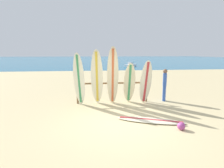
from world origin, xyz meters
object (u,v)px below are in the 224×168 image
object	(u,v)px
surfboard_rack	(113,88)
surfboard_leaning_far_left	(79,79)
surfboard_leaning_center	(129,83)
beachgoer_standing	(165,84)
small_boat_offshore	(130,65)
surfboard_leaning_center_right	(146,82)
surfboard_leaning_left	(97,78)
beach_ball	(181,126)
surfboard_leaning_center_left	(113,76)
surfboard_lying_on_sand	(150,120)

from	to	relation	value
surfboard_rack	surfboard_leaning_far_left	world-z (taller)	surfboard_leaning_far_left
surfboard_leaning_center	surfboard_rack	bearing A→B (deg)	160.98
beachgoer_standing	small_boat_offshore	distance (m)	22.17
small_boat_offshore	surfboard_leaning_far_left	bearing A→B (deg)	-107.77
surfboard_leaning_far_left	surfboard_leaning_center_right	xyz separation A→B (m)	(3.01, -0.07, -0.17)
beachgoer_standing	small_boat_offshore	world-z (taller)	beachgoer_standing
surfboard_leaning_left	surfboard_leaning_far_left	bearing A→B (deg)	-176.39
beach_ball	surfboard_leaning_center	bearing A→B (deg)	107.61
surfboard_leaning_left	surfboard_leaning_center_left	bearing A→B (deg)	-12.71
surfboard_leaning_center	small_boat_offshore	world-z (taller)	surfboard_leaning_center
surfboard_leaning_far_left	surfboard_lying_on_sand	world-z (taller)	surfboard_leaning_far_left
surfboard_leaning_left	small_boat_offshore	bearing A→B (deg)	74.05
surfboard_rack	beach_ball	xyz separation A→B (m)	(1.73, -3.37, -0.60)
surfboard_leaning_far_left	surfboard_leaning_center_left	bearing A→B (deg)	-4.12
surfboard_leaning_left	beachgoer_standing	distance (m)	3.32
surfboard_leaning_center_right	beachgoer_standing	distance (m)	1.16
surfboard_leaning_center_left	beach_ball	bearing A→B (deg)	-58.57
beachgoer_standing	surfboard_leaning_center_right	bearing A→B (deg)	-159.23
surfboard_lying_on_sand	beachgoer_standing	distance (m)	3.10
surfboard_lying_on_sand	surfboard_leaning_far_left	bearing A→B (deg)	138.89
surfboard_rack	surfboard_lying_on_sand	bearing A→B (deg)	-68.34
surfboard_leaning_center_right	surfboard_lying_on_sand	xyz separation A→B (m)	(-0.45, -2.16, -0.98)
surfboard_leaning_far_left	surfboard_lying_on_sand	xyz separation A→B (m)	(2.55, -2.23, -1.15)
beachgoer_standing	surfboard_lying_on_sand	bearing A→B (deg)	-120.68
surfboard_leaning_left	surfboard_leaning_center	world-z (taller)	surfboard_leaning_left
surfboard_rack	surfboard_leaning_left	xyz separation A→B (m)	(-0.75, -0.29, 0.53)
surfboard_rack	small_boat_offshore	bearing A→B (deg)	75.67
surfboard_leaning_center	beach_ball	world-z (taller)	surfboard_leaning_center
surfboard_leaning_far_left	surfboard_leaning_center	world-z (taller)	surfboard_leaning_far_left
surfboard_leaning_center	beachgoer_standing	xyz separation A→B (m)	(1.80, 0.26, -0.09)
small_boat_offshore	beach_ball	bearing A→B (deg)	-98.70
surfboard_leaning_center_left	surfboard_lying_on_sand	distance (m)	2.70
surfboard_leaning_far_left	small_boat_offshore	bearing A→B (deg)	72.23
surfboard_leaning_far_left	surfboard_leaning_center_right	distance (m)	3.01
surfboard_rack	small_boat_offshore	distance (m)	22.65
surfboard_rack	surfboard_leaning_center_left	xyz separation A→B (m)	(-0.05, -0.44, 0.60)
surfboard_leaning_center	beach_ball	size ratio (longest dim) A/B	7.96
surfboard_leaning_far_left	beachgoer_standing	bearing A→B (deg)	4.74
surfboard_leaning_center_left	surfboard_leaning_center_right	distance (m)	1.55
surfboard_rack	surfboard_leaning_center_left	size ratio (longest dim) A/B	1.29
small_boat_offshore	surfboard_rack	bearing A→B (deg)	-104.33
small_boat_offshore	surfboard_leaning_center_left	bearing A→B (deg)	-104.19
surfboard_leaning_center_left	small_boat_offshore	distance (m)	23.12
surfboard_leaning_center	beach_ball	bearing A→B (deg)	-72.39
surfboard_rack	surfboard_leaning_far_left	xyz separation A→B (m)	(-1.54, -0.34, 0.47)
surfboard_leaning_left	surfboard_leaning_center	bearing A→B (deg)	1.20
surfboard_leaning_center_left	surfboard_lying_on_sand	world-z (taller)	surfboard_leaning_center_left
surfboard_leaning_left	surfboard_leaning_center_left	xyz separation A→B (m)	(0.69, -0.16, 0.06)
beach_ball	surfboard_leaning_center_right	bearing A→B (deg)	95.04
surfboard_leaning_left	surfboard_leaning_center_left	world-z (taller)	surfboard_leaning_center_left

